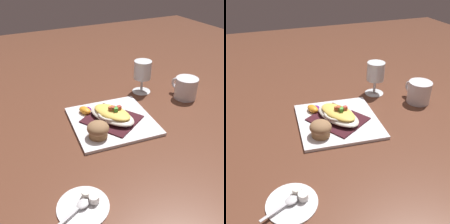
% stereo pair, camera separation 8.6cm
% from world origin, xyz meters
% --- Properties ---
extents(ground_plane, '(2.60, 2.60, 0.00)m').
position_xyz_m(ground_plane, '(0.00, 0.00, 0.00)').
color(ground_plane, brown).
extents(square_plate, '(0.29, 0.29, 0.01)m').
position_xyz_m(square_plate, '(0.00, 0.00, 0.01)').
color(square_plate, white).
rests_on(square_plate, ground_plane).
extents(folded_napkin, '(0.22, 0.21, 0.00)m').
position_xyz_m(folded_napkin, '(0.00, 0.00, 0.01)').
color(folded_napkin, '#3D171E').
rests_on(folded_napkin, square_plate).
extents(gratin_dish, '(0.19, 0.15, 0.05)m').
position_xyz_m(gratin_dish, '(0.00, 0.00, 0.03)').
color(gratin_dish, silver).
rests_on(gratin_dish, folded_napkin).
extents(muffin, '(0.07, 0.07, 0.05)m').
position_xyz_m(muffin, '(0.07, -0.08, 0.04)').
color(muffin, '#966A40').
rests_on(muffin, square_plate).
extents(orange_garnish, '(0.07, 0.06, 0.02)m').
position_xyz_m(orange_garnish, '(-0.08, -0.06, 0.02)').
color(orange_garnish, '#5A1468').
rests_on(orange_garnish, square_plate).
extents(coffee_mug, '(0.12, 0.09, 0.08)m').
position_xyz_m(coffee_mug, '(-0.03, 0.33, 0.04)').
color(coffee_mug, white).
rests_on(coffee_mug, ground_plane).
extents(stemmed_glass, '(0.07, 0.07, 0.13)m').
position_xyz_m(stemmed_glass, '(-0.15, 0.21, 0.09)').
color(stemmed_glass, white).
rests_on(stemmed_glass, ground_plane).
extents(creamer_saucer, '(0.12, 0.12, 0.01)m').
position_xyz_m(creamer_saucer, '(0.28, -0.21, 0.00)').
color(creamer_saucer, white).
rests_on(creamer_saucer, ground_plane).
extents(spoon, '(0.05, 0.09, 0.01)m').
position_xyz_m(spoon, '(0.28, -0.22, 0.01)').
color(spoon, silver).
rests_on(spoon, creamer_saucer).
extents(creamer_cup_0, '(0.02, 0.02, 0.02)m').
position_xyz_m(creamer_cup_0, '(0.28, -0.19, 0.02)').
color(creamer_cup_0, white).
rests_on(creamer_cup_0, creamer_saucer).
extents(creamer_cup_1, '(0.02, 0.02, 0.02)m').
position_xyz_m(creamer_cup_1, '(0.26, -0.19, 0.02)').
color(creamer_cup_1, white).
rests_on(creamer_cup_1, creamer_saucer).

